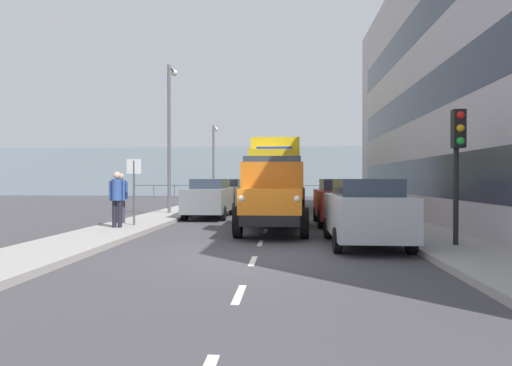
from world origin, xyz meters
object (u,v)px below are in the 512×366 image
(truck_vintage_orange, at_px, (272,196))
(lamp_post_promenade, at_px, (170,126))
(car_silver_kerbside_near, at_px, (365,211))
(lamp_post_far, at_px, (214,155))
(lorry_cargo_yellow, at_px, (276,173))
(car_red_kerbside_1, at_px, (340,201))
(traffic_light_near, at_px, (458,147))
(car_black_oppositeside_2, at_px, (239,191))
(street_sign, at_px, (134,180))
(car_grey_oppositeside_0, at_px, (210,198))
(pedestrian_by_lamp, at_px, (117,194))
(pedestrian_strolling, at_px, (121,193))
(car_white_oppositeside_1, at_px, (228,193))

(truck_vintage_orange, height_order, lamp_post_promenade, lamp_post_promenade)
(car_silver_kerbside_near, xyz_separation_m, lamp_post_far, (7.39, -20.57, 2.60))
(lorry_cargo_yellow, relative_size, car_red_kerbside_1, 2.02)
(truck_vintage_orange, bearing_deg, lamp_post_far, -74.74)
(traffic_light_near, bearing_deg, lamp_post_promenade, -45.28)
(car_silver_kerbside_near, height_order, lamp_post_far, lamp_post_far)
(car_black_oppositeside_2, relative_size, street_sign, 1.95)
(car_grey_oppositeside_0, bearing_deg, pedestrian_by_lamp, 69.08)
(lamp_post_promenade, height_order, lamp_post_far, lamp_post_promenade)
(car_red_kerbside_1, xyz_separation_m, pedestrian_by_lamp, (7.49, 2.78, 0.32))
(lamp_post_promenade, bearing_deg, pedestrian_strolling, 84.48)
(traffic_light_near, bearing_deg, car_grey_oppositeside_0, -49.15)
(car_silver_kerbside_near, xyz_separation_m, car_white_oppositeside_1, (5.42, -13.65, 0.00))
(car_white_oppositeside_1, height_order, lamp_post_far, lamp_post_far)
(traffic_light_near, relative_size, lamp_post_promenade, 0.46)
(car_black_oppositeside_2, relative_size, pedestrian_by_lamp, 2.43)
(pedestrian_by_lamp, bearing_deg, car_white_oppositeside_1, -100.40)
(car_black_oppositeside_2, bearing_deg, pedestrian_by_lamp, 83.23)
(pedestrian_strolling, height_order, lamp_post_promenade, lamp_post_promenade)
(car_white_oppositeside_1, distance_m, pedestrian_strolling, 10.12)
(car_silver_kerbside_near, bearing_deg, traffic_light_near, 157.62)
(car_grey_oppositeside_0, distance_m, pedestrian_by_lamp, 5.82)
(truck_vintage_orange, xyz_separation_m, car_grey_oppositeside_0, (2.95, -5.24, -0.28))
(car_white_oppositeside_1, distance_m, lamp_post_far, 7.66)
(car_white_oppositeside_1, distance_m, pedestrian_by_lamp, 11.50)
(lamp_post_promenade, xyz_separation_m, street_sign, (-0.28, 5.65, -2.55))
(car_grey_oppositeside_0, relative_size, street_sign, 1.97)
(car_white_oppositeside_1, relative_size, pedestrian_by_lamp, 2.45)
(car_grey_oppositeside_0, relative_size, traffic_light_near, 1.38)
(car_grey_oppositeside_0, relative_size, pedestrian_by_lamp, 2.45)
(lamp_post_far, bearing_deg, car_white_oppositeside_1, 105.89)
(car_white_oppositeside_1, height_order, lamp_post_promenade, lamp_post_promenade)
(car_white_oppositeside_1, bearing_deg, car_grey_oppositeside_0, 90.00)
(pedestrian_by_lamp, bearing_deg, truck_vintage_orange, -177.83)
(truck_vintage_orange, distance_m, car_white_oppositeside_1, 11.50)
(truck_vintage_orange, height_order, lamp_post_far, lamp_post_far)
(car_red_kerbside_1, bearing_deg, lamp_post_far, -64.44)
(street_sign, bearing_deg, pedestrian_strolling, -44.22)
(car_white_oppositeside_1, bearing_deg, car_black_oppositeside_2, -90.00)
(lorry_cargo_yellow, distance_m, lamp_post_far, 9.26)
(lorry_cargo_yellow, bearing_deg, traffic_light_near, 108.81)
(car_black_oppositeside_2, xyz_separation_m, pedestrian_by_lamp, (2.08, 17.47, 0.32))
(street_sign, bearing_deg, lorry_cargo_yellow, -115.46)
(lamp_post_promenade, bearing_deg, truck_vintage_orange, 128.84)
(pedestrian_by_lamp, bearing_deg, car_grey_oppositeside_0, -110.92)
(traffic_light_near, bearing_deg, truck_vintage_orange, -36.87)
(pedestrian_by_lamp, distance_m, traffic_light_near, 10.11)
(truck_vintage_orange, xyz_separation_m, street_sign, (4.74, -0.59, 0.50))
(pedestrian_strolling, distance_m, lamp_post_far, 16.88)
(lamp_post_promenade, xyz_separation_m, lamp_post_far, (-0.10, -11.80, -0.73))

